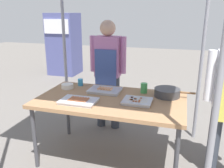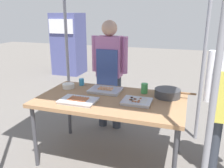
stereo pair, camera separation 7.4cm
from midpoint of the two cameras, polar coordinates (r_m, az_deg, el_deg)
The scene contains 11 objects.
ground_plane at distance 2.96m, azimuth -1.04°, elevation -17.17°, with size 18.00×18.00×0.00m, color #66605B.
stall_table at distance 2.64m, azimuth -1.12°, elevation -4.52°, with size 1.60×0.90×0.75m.
tray_grilled_sausages at distance 2.52m, azimuth -8.82°, elevation -4.00°, with size 0.38×0.26×0.05m.
tray_meat_skewers at distance 2.50m, azimuth 5.18°, elevation -4.11°, with size 0.30×0.25×0.04m.
tray_pork_links at distance 2.83m, azimuth -2.44°, elevation -1.50°, with size 0.37×0.27×0.05m.
cooking_wok at distance 2.72m, azimuth 12.28°, elevation -1.94°, with size 0.44×0.28×0.09m.
condiment_bowl at distance 3.00m, azimuth -11.28°, elevation -0.52°, with size 0.15×0.15×0.06m, color silver.
drink_cup_near_edge at distance 2.80m, azimuth 6.87°, elevation -0.97°, with size 0.08×0.08×0.12m, color #3F994C.
drink_cup_by_wok at distance 3.09m, azimuth -8.23°, elevation 0.42°, with size 0.06×0.06×0.09m, color #338CBF.
vendor_woman at distance 3.36m, azimuth -1.64°, elevation 4.08°, with size 0.52×0.23×1.56m.
neighbor_stall_left at distance 6.70m, azimuth -11.68°, elevation 9.33°, with size 0.75×0.73×1.63m.
Camera 1 is at (0.72, -2.35, 1.66)m, focal length 38.35 mm.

